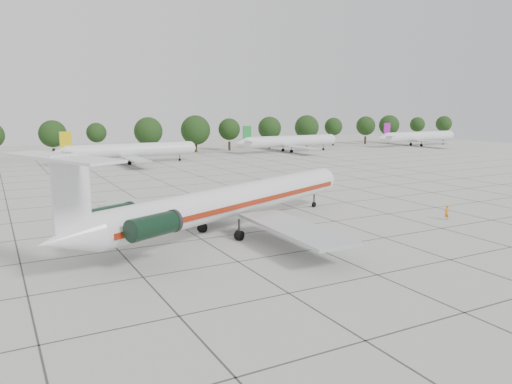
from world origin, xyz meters
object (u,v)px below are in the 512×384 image
Objects in this scene: main_airliner at (224,202)px; bg_airliner_e at (418,137)px; bg_airliner_c at (130,151)px; bg_airliner_d at (290,141)px; ground_crew at (447,212)px.

main_airliner is 122.19m from bg_airliner_e.
bg_airliner_d is (45.83, 7.02, 0.00)m from bg_airliner_c.
main_airliner is at bearing -126.25° from bg_airliner_d.
bg_airliner_d is at bearing 29.70° from main_airliner.
bg_airliner_c is at bearing -171.29° from bg_airliner_d.
bg_airliner_c is 1.00× the size of bg_airliner_e.
main_airliner reaches higher than bg_airliner_d.
bg_airliner_e is (92.46, 5.10, 0.00)m from bg_airliner_c.
main_airliner reaches higher than ground_crew.
bg_airliner_c is at bearing 59.58° from main_airliner.
main_airliner is 1.36× the size of bg_airliner_c.
ground_crew is 0.06× the size of bg_airliner_c.
bg_airliner_e is at bearing -2.36° from bg_airliner_d.
main_airliner is at bearing -13.11° from ground_crew.
main_airliner is 1.36× the size of bg_airliner_d.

